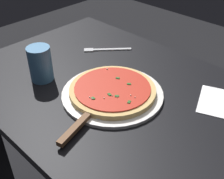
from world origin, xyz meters
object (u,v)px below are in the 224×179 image
(pizza_server, at_px, (84,120))
(napkin_folded_right, at_px, (221,103))
(serving_plate, at_px, (112,93))
(fork, at_px, (105,50))
(pizza, at_px, (112,90))
(cup_tall_drink, at_px, (40,64))

(pizza_server, distance_m, napkin_folded_right, 0.41)
(serving_plate, distance_m, napkin_folded_right, 0.33)
(serving_plate, height_order, fork, serving_plate)
(pizza, xyz_separation_m, fork, (-0.23, 0.19, -0.02))
(pizza, bearing_deg, pizza_server, -75.33)
(napkin_folded_right, distance_m, fork, 0.49)
(pizza_server, relative_size, napkin_folded_right, 1.53)
(pizza, bearing_deg, serving_plate, 139.74)
(pizza_server, distance_m, cup_tall_drink, 0.28)
(napkin_folded_right, xyz_separation_m, fork, (-0.49, -0.00, 0.00))
(serving_plate, bearing_deg, napkin_folded_right, 36.91)
(pizza, distance_m, fork, 0.30)
(cup_tall_drink, bearing_deg, pizza, 22.71)
(serving_plate, relative_size, pizza, 1.18)
(pizza, height_order, cup_tall_drink, cup_tall_drink)
(serving_plate, xyz_separation_m, napkin_folded_right, (0.26, 0.20, -0.00))
(pizza_server, height_order, cup_tall_drink, cup_tall_drink)
(pizza, relative_size, cup_tall_drink, 2.27)
(cup_tall_drink, height_order, napkin_folded_right, cup_tall_drink)
(pizza, xyz_separation_m, napkin_folded_right, (0.26, 0.20, -0.02))
(pizza_server, height_order, napkin_folded_right, pizza_server)
(serving_plate, bearing_deg, pizza, -40.26)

